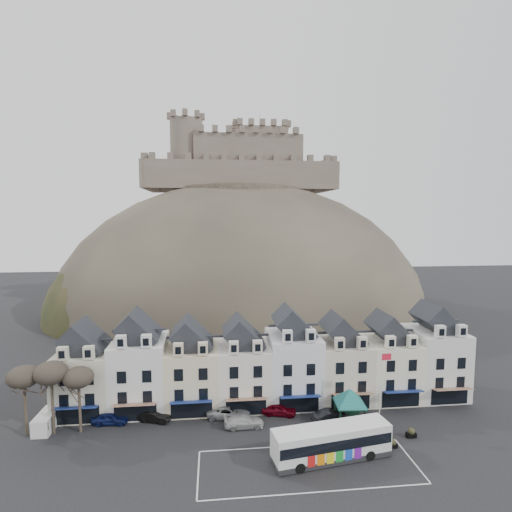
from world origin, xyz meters
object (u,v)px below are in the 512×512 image
(white_van, at_px, (47,421))
(car_navy, at_px, (110,418))
(bus_shelter, at_px, (350,397))
(car_black, at_px, (154,416))
(car_charcoal, at_px, (331,416))
(car_white, at_px, (244,422))
(car_maroon, at_px, (279,409))
(flagpole, at_px, (381,383))
(red_buoy, at_px, (382,429))
(bus, at_px, (331,441))
(car_silver, at_px, (229,412))

(white_van, distance_m, car_navy, 7.21)
(bus_shelter, bearing_deg, car_black, 177.54)
(white_van, height_order, car_navy, white_van)
(car_black, relative_size, car_charcoal, 0.90)
(car_black, distance_m, car_white, 11.23)
(white_van, relative_size, car_maroon, 1.00)
(flagpole, relative_size, car_navy, 2.11)
(white_van, relative_size, car_navy, 1.00)
(car_maroon, bearing_deg, flagpole, -92.42)
(white_van, relative_size, car_charcoal, 0.95)
(red_buoy, xyz_separation_m, car_black, (-26.51, 6.36, -0.25))
(bus, distance_m, white_van, 33.25)
(flagpole, relative_size, car_white, 1.94)
(bus_shelter, distance_m, car_charcoal, 3.54)
(bus_shelter, relative_size, car_black, 1.73)
(red_buoy, bearing_deg, car_maroon, 149.78)
(white_van, bearing_deg, bus_shelter, -3.14)
(car_black, relative_size, car_silver, 0.77)
(bus_shelter, distance_m, flagpole, 4.06)
(bus, xyz_separation_m, car_white, (-8.58, 7.20, -1.27))
(car_silver, bearing_deg, car_white, -133.95)
(car_silver, distance_m, car_charcoal, 12.68)
(flagpole, height_order, car_charcoal, flagpole)
(bus_shelter, distance_m, car_navy, 29.26)
(white_van, xyz_separation_m, car_black, (12.39, 0.44, -0.31))
(bus, xyz_separation_m, car_charcoal, (2.11, 7.20, -1.20))
(car_silver, bearing_deg, white_van, 101.61)
(red_buoy, bearing_deg, car_white, 166.08)
(white_van, height_order, car_silver, white_van)
(flagpole, height_order, white_van, flagpole)
(white_van, bearing_deg, car_white, -3.82)
(white_van, distance_m, car_silver, 21.59)
(red_buoy, relative_size, car_white, 0.38)
(car_silver, bearing_deg, bus, -122.52)
(white_van, relative_size, car_silver, 0.82)
(bus, height_order, car_black, bus)
(red_buoy, distance_m, car_maroon, 12.63)
(bus, xyz_separation_m, car_maroon, (-3.93, 9.70, -1.21))
(car_charcoal, bearing_deg, white_van, 74.73)
(car_maroon, bearing_deg, white_van, 106.28)
(bus, bearing_deg, car_white, 130.76)
(flagpole, distance_m, car_navy, 33.10)
(car_black, height_order, car_charcoal, car_charcoal)
(car_silver, xyz_separation_m, car_charcoal, (12.44, -2.46, 0.01))
(car_navy, height_order, car_black, car_navy)
(bus, bearing_deg, car_black, 144.36)
(bus, height_order, car_navy, bus)
(bus, height_order, bus_shelter, bus_shelter)
(car_black, bearing_deg, car_navy, 108.24)
(car_maroon, bearing_deg, car_white, 133.65)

